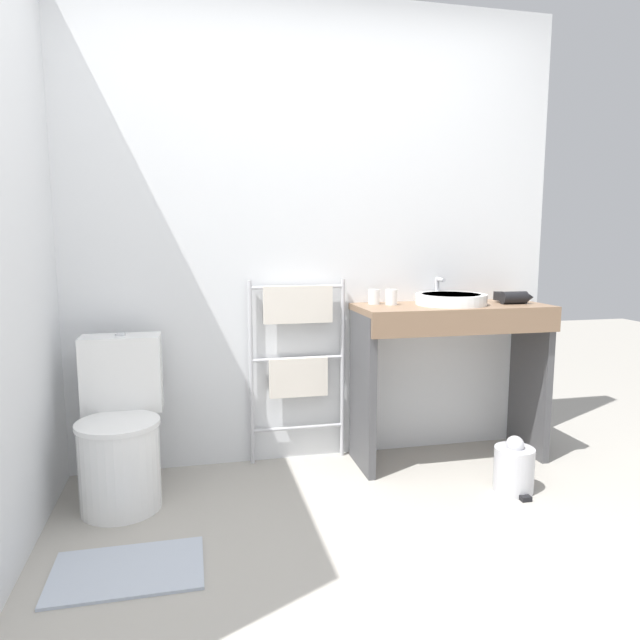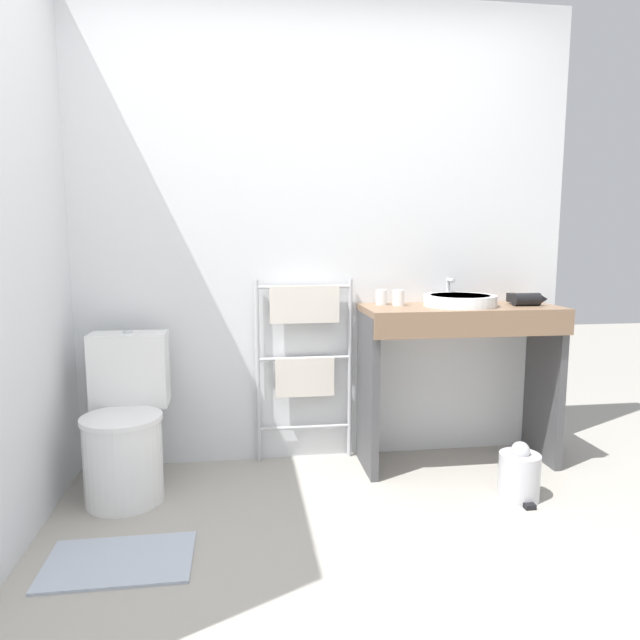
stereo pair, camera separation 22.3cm
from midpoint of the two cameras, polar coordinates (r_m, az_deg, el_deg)
name	(u,v)px [view 2 (the right image)]	position (r m, az deg, el deg)	size (l,w,h in m)	color
ground_plane	(377,620)	(2.14, 9.13, -27.61)	(12.00, 12.00, 0.00)	#A8A399
wall_back	(316,236)	(3.22, 1.59, 8.38)	(2.85, 0.12, 2.52)	silver
toilet	(125,428)	(2.94, -16.81, -10.37)	(0.38, 0.54, 0.79)	white
towel_radiator	(305,346)	(3.15, 0.48, -2.66)	(0.54, 0.06, 1.03)	silver
vanity_counter	(460,357)	(3.22, 15.77, -3.58)	(1.06, 0.44, 0.89)	#84664C
sink_basin	(460,300)	(3.19, 15.78, 1.92)	(0.39, 0.39, 0.06)	white
faucet	(449,287)	(3.34, 14.66, 3.23)	(0.02, 0.10, 0.14)	silver
cup_near_wall	(381,297)	(3.16, 8.17, 2.26)	(0.06, 0.06, 0.08)	white
cup_near_edge	(399,298)	(3.13, 9.90, 2.20)	(0.06, 0.06, 0.08)	white
hair_dryer	(527,299)	(3.33, 21.81, 1.95)	(0.20, 0.17, 0.07)	black
trash_bin	(519,474)	(3.04, 21.38, -14.22)	(0.20, 0.23, 0.28)	silver
bath_mat	(119,561)	(2.49, -16.86, -22.12)	(0.56, 0.36, 0.01)	#B2BCCC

